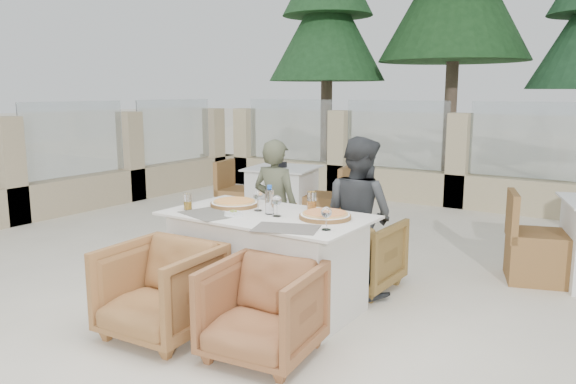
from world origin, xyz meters
The scene contains 25 objects.
ground centered at (0.00, 0.00, 0.00)m, with size 80.00×80.00×0.00m, color beige.
sand_patch centered at (0.00, 14.00, 0.01)m, with size 30.00×16.00×0.01m, color beige.
perimeter_wall_far centered at (0.00, 4.80, 0.80)m, with size 10.00×0.34×1.60m, color #C2B289, non-canonical shape.
perimeter_wall_left centered at (-4.50, 1.50, 0.80)m, with size 0.34×7.00×1.60m, color tan, non-canonical shape.
pine_far_left centered at (-3.50, 7.00, 2.75)m, with size 2.42×2.42×5.50m, color #204B23.
pine_mid_left centered at (-1.00, 7.50, 3.25)m, with size 2.86×2.86×6.50m, color #1D451E.
dining_table centered at (-0.06, -0.02, 0.39)m, with size 1.60×0.90×0.77m, color silver, non-canonical shape.
placemat_near_left centered at (-0.44, -0.28, 0.77)m, with size 0.45×0.30×0.00m, color #635F55.
placemat_near_right centered at (0.33, -0.33, 0.77)m, with size 0.45×0.30×0.00m, color #615A53.
pizza_left centered at (-0.47, 0.09, 0.80)m, with size 0.40×0.40×0.05m, color orange.
pizza_right centered at (0.40, 0.10, 0.80)m, with size 0.39×0.39×0.05m, color #C6411B.
water_bottle centered at (-0.04, -0.01, 0.89)m, with size 0.07×0.07×0.23m, color #C2E5FF.
wine_glass_centre centered at (-0.19, 0.04, 0.86)m, with size 0.08×0.08×0.18m, color white, non-canonical shape.
wine_glass_near centered at (0.05, -0.04, 0.86)m, with size 0.08×0.08×0.18m, color silver, non-canonical shape.
wine_glass_corner centered at (0.58, -0.21, 0.86)m, with size 0.08×0.08×0.18m, color white, non-canonical shape.
beer_glass_left centered at (-0.69, -0.23, 0.83)m, with size 0.06×0.06×0.13m, color #C68E1C.
beer_glass_right centered at (0.16, 0.29, 0.85)m, with size 0.08×0.08×0.15m, color orange.
olive_dish centered at (-0.24, -0.21, 0.79)m, with size 0.11×0.11×0.04m, color silver, non-canonical shape.
armchair_far_left centered at (-0.40, 0.87, 0.31)m, with size 0.65×0.67×0.61m, color olive.
armchair_far_right centered at (0.33, 0.81, 0.31)m, with size 0.67×0.69×0.63m, color brown.
armchair_near_left centered at (-0.39, -0.86, 0.33)m, with size 0.71×0.73×0.66m, color #986637.
armchair_near_right centered at (0.41, -0.73, 0.32)m, with size 0.67×0.69×0.63m, color #955D36.
diner_left centered at (-0.47, 0.69, 0.64)m, with size 0.47×0.31×1.29m, color #4C4F39.
diner_right centered at (0.38, 0.70, 0.68)m, with size 0.66×0.51×1.35m, color #35373A.
bg_table_a centered at (-1.47, 2.30, 0.39)m, with size 1.64×0.82×0.77m, color silver, non-canonical shape.
Camera 1 is at (2.44, -3.51, 1.72)m, focal length 35.00 mm.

